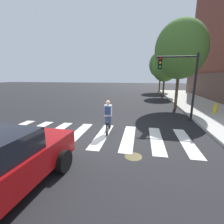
{
  "coord_description": "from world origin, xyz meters",
  "views": [
    {
      "loc": [
        2.1,
        -6.97,
        2.85
      ],
      "look_at": [
        0.56,
        1.24,
        0.92
      ],
      "focal_mm": 25.04,
      "sensor_mm": 36.0,
      "label": 1
    }
  ],
  "objects_px": {
    "traffic_light_near": "(181,76)",
    "fire_hydrant": "(215,108)",
    "cyclist": "(108,117)",
    "street_tree_near": "(181,50)",
    "street_tree_far": "(161,65)",
    "street_tree_mid": "(165,67)",
    "manhole_cover": "(133,156)"
  },
  "relations": [
    {
      "from": "traffic_light_near",
      "to": "street_tree_near",
      "type": "distance_m",
      "value": 4.36
    },
    {
      "from": "traffic_light_near",
      "to": "cyclist",
      "type": "bearing_deg",
      "value": -141.67
    },
    {
      "from": "street_tree_near",
      "to": "street_tree_far",
      "type": "distance_m",
      "value": 14.91
    },
    {
      "from": "manhole_cover",
      "to": "street_tree_mid",
      "type": "relative_size",
      "value": 0.11
    },
    {
      "from": "cyclist",
      "to": "street_tree_mid",
      "type": "height_order",
      "value": "street_tree_mid"
    },
    {
      "from": "fire_hydrant",
      "to": "manhole_cover",
      "type": "bearing_deg",
      "value": -127.63
    },
    {
      "from": "cyclist",
      "to": "street_tree_mid",
      "type": "distance_m",
      "value": 16.17
    },
    {
      "from": "manhole_cover",
      "to": "fire_hydrant",
      "type": "height_order",
      "value": "fire_hydrant"
    },
    {
      "from": "manhole_cover",
      "to": "street_tree_near",
      "type": "xyz_separation_m",
      "value": [
        3.2,
        9.14,
        4.93
      ]
    },
    {
      "from": "manhole_cover",
      "to": "fire_hydrant",
      "type": "xyz_separation_m",
      "value": [
        5.62,
        7.29,
        0.53
      ]
    },
    {
      "from": "manhole_cover",
      "to": "street_tree_near",
      "type": "bearing_deg",
      "value": 70.71
    },
    {
      "from": "cyclist",
      "to": "fire_hydrant",
      "type": "relative_size",
      "value": 2.19
    },
    {
      "from": "fire_hydrant",
      "to": "street_tree_far",
      "type": "height_order",
      "value": "street_tree_far"
    },
    {
      "from": "cyclist",
      "to": "street_tree_mid",
      "type": "bearing_deg",
      "value": 73.27
    },
    {
      "from": "fire_hydrant",
      "to": "street_tree_mid",
      "type": "relative_size",
      "value": 0.13
    },
    {
      "from": "street_tree_near",
      "to": "street_tree_far",
      "type": "xyz_separation_m",
      "value": [
        0.15,
        14.91,
        -0.15
      ]
    },
    {
      "from": "street_tree_far",
      "to": "fire_hydrant",
      "type": "bearing_deg",
      "value": -82.27
    },
    {
      "from": "traffic_light_near",
      "to": "street_tree_far",
      "type": "relative_size",
      "value": 0.59
    },
    {
      "from": "manhole_cover",
      "to": "street_tree_mid",
      "type": "xyz_separation_m",
      "value": [
        3.17,
        17.39,
        3.97
      ]
    },
    {
      "from": "manhole_cover",
      "to": "cyclist",
      "type": "xyz_separation_m",
      "value": [
        -1.39,
        2.2,
        0.84
      ]
    },
    {
      "from": "traffic_light_near",
      "to": "fire_hydrant",
      "type": "xyz_separation_m",
      "value": [
        3.02,
        1.94,
        -2.33
      ]
    },
    {
      "from": "street_tree_mid",
      "to": "street_tree_far",
      "type": "distance_m",
      "value": 6.72
    },
    {
      "from": "traffic_light_near",
      "to": "fire_hydrant",
      "type": "relative_size",
      "value": 5.38
    },
    {
      "from": "fire_hydrant",
      "to": "street_tree_mid",
      "type": "bearing_deg",
      "value": 103.62
    },
    {
      "from": "street_tree_mid",
      "to": "manhole_cover",
      "type": "bearing_deg",
      "value": -100.34
    },
    {
      "from": "manhole_cover",
      "to": "traffic_light_near",
      "type": "bearing_deg",
      "value": 64.1
    },
    {
      "from": "cyclist",
      "to": "fire_hydrant",
      "type": "bearing_deg",
      "value": 35.98
    },
    {
      "from": "fire_hydrant",
      "to": "traffic_light_near",
      "type": "bearing_deg",
      "value": -147.35
    },
    {
      "from": "cyclist",
      "to": "traffic_light_near",
      "type": "height_order",
      "value": "traffic_light_near"
    },
    {
      "from": "manhole_cover",
      "to": "street_tree_far",
      "type": "height_order",
      "value": "street_tree_far"
    },
    {
      "from": "manhole_cover",
      "to": "traffic_light_near",
      "type": "relative_size",
      "value": 0.15
    },
    {
      "from": "street_tree_far",
      "to": "traffic_light_near",
      "type": "bearing_deg",
      "value": -92.28
    }
  ]
}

